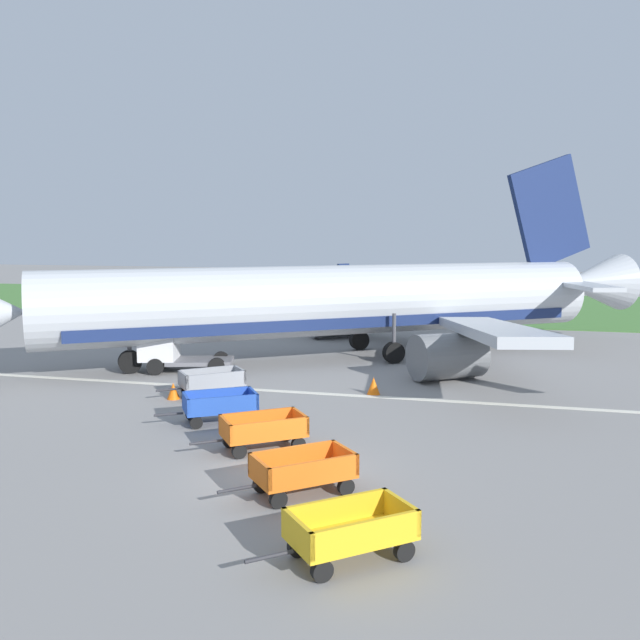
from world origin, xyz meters
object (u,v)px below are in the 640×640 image
(traffic_cone_mid_apron, at_px, (374,386))
(airplane, at_px, (351,301))
(traffic_cone_near_plane, at_px, (173,391))
(service_truck_beside_carts, at_px, (169,349))
(baggage_cart_nearest, at_px, (350,531))
(baggage_cart_far_end, at_px, (212,381))
(baggage_cart_second_in_row, at_px, (303,471))
(baggage_cart_fourth_in_row, at_px, (220,406))
(baggage_cart_third_in_row, at_px, (263,430))

(traffic_cone_mid_apron, bearing_deg, airplane, 108.01)
(airplane, relative_size, traffic_cone_near_plane, 48.87)
(traffic_cone_near_plane, bearing_deg, service_truck_beside_carts, 118.04)
(traffic_cone_near_plane, xyz_separation_m, traffic_cone_mid_apron, (7.72, 2.79, 0.03))
(traffic_cone_mid_apron, bearing_deg, baggage_cart_nearest, -82.28)
(baggage_cart_far_end, bearing_deg, traffic_cone_mid_apron, 16.44)
(airplane, distance_m, traffic_cone_mid_apron, 8.82)
(baggage_cart_far_end, bearing_deg, baggage_cart_second_in_row, -55.03)
(airplane, height_order, baggage_cart_nearest, airplane)
(baggage_cart_nearest, height_order, baggage_cart_far_end, same)
(service_truck_beside_carts, bearing_deg, baggage_cart_fourth_in_row, -53.06)
(baggage_cart_nearest, distance_m, baggage_cart_third_in_row, 7.49)
(airplane, relative_size, service_truck_beside_carts, 6.95)
(baggage_cart_second_in_row, relative_size, service_truck_beside_carts, 0.67)
(baggage_cart_second_in_row, distance_m, traffic_cone_mid_apron, 11.19)
(baggage_cart_fourth_in_row, bearing_deg, baggage_cart_nearest, -53.54)
(service_truck_beside_carts, xyz_separation_m, traffic_cone_mid_apron, (10.42, -2.28, -0.74))
(baggage_cart_fourth_in_row, bearing_deg, baggage_cart_far_end, 117.25)
(baggage_cart_fourth_in_row, relative_size, service_truck_beside_carts, 0.72)
(airplane, height_order, traffic_cone_mid_apron, airplane)
(traffic_cone_near_plane, height_order, traffic_cone_mid_apron, traffic_cone_mid_apron)
(baggage_cart_second_in_row, xyz_separation_m, baggage_cart_third_in_row, (-2.16, 3.18, 0.00))
(baggage_cart_far_end, distance_m, traffic_cone_near_plane, 1.59)
(baggage_cart_nearest, relative_size, service_truck_beside_carts, 0.67)
(baggage_cart_far_end, xyz_separation_m, service_truck_beside_carts, (-3.99, 4.18, 0.50))
(baggage_cart_fourth_in_row, bearing_deg, service_truck_beside_carts, 126.94)
(airplane, height_order, baggage_cart_third_in_row, airplane)
(baggage_cart_fourth_in_row, distance_m, baggage_cart_far_end, 4.04)
(airplane, distance_m, baggage_cart_far_end, 10.88)
(baggage_cart_second_in_row, bearing_deg, baggage_cart_far_end, 124.97)
(baggage_cart_far_end, relative_size, traffic_cone_mid_apron, 4.44)
(baggage_cart_fourth_in_row, xyz_separation_m, traffic_cone_near_plane, (-3.14, 2.70, -0.27))
(airplane, distance_m, baggage_cart_nearest, 22.89)
(traffic_cone_mid_apron, bearing_deg, baggage_cart_far_end, -163.56)
(airplane, xyz_separation_m, baggage_cart_second_in_row, (2.66, -19.17, -2.45))
(baggage_cart_second_in_row, bearing_deg, baggage_cart_third_in_row, 124.23)
(baggage_cart_third_in_row, bearing_deg, baggage_cart_fourth_in_row, 134.61)
(airplane, bearing_deg, service_truck_beside_carts, -143.90)
(baggage_cart_third_in_row, height_order, baggage_cart_fourth_in_row, same)
(baggage_cart_far_end, bearing_deg, traffic_cone_near_plane, -145.45)
(baggage_cart_nearest, distance_m, baggage_cart_second_in_row, 3.65)
(baggage_cart_fourth_in_row, bearing_deg, airplane, 81.62)
(baggage_cart_fourth_in_row, relative_size, traffic_cone_mid_apron, 4.69)
(baggage_cart_third_in_row, bearing_deg, airplane, 91.78)
(airplane, xyz_separation_m, baggage_cart_nearest, (4.54, -22.30, -2.45))
(baggage_cart_fourth_in_row, xyz_separation_m, traffic_cone_mid_apron, (4.58, 5.49, -0.24))
(airplane, height_order, traffic_cone_near_plane, airplane)
(baggage_cart_nearest, distance_m, traffic_cone_near_plane, 15.05)
(baggage_cart_far_end, xyz_separation_m, traffic_cone_mid_apron, (6.43, 1.90, -0.24))
(service_truck_beside_carts, bearing_deg, traffic_cone_near_plane, -61.96)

